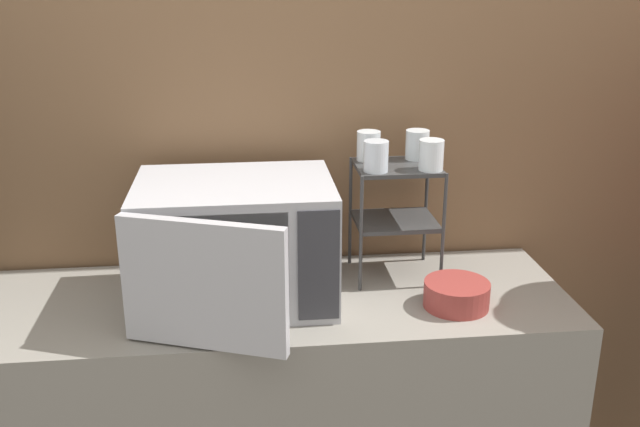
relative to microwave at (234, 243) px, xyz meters
name	(u,v)px	position (x,y,z in m)	size (l,w,h in m)	color
wall_back	(262,127)	(0.09, 0.31, 0.25)	(8.00, 0.06, 2.60)	brown
microwave	(234,243)	(0.00, 0.00, 0.00)	(0.54, 0.57, 0.34)	#ADADB2
dish_rack	(396,197)	(0.47, 0.12, 0.08)	(0.25, 0.21, 0.34)	#333333
glass_front_left	(376,156)	(0.40, 0.06, 0.22)	(0.07, 0.07, 0.09)	silver
glass_back_right	(417,145)	(0.54, 0.18, 0.22)	(0.07, 0.07, 0.09)	silver
glass_front_right	(431,155)	(0.55, 0.06, 0.22)	(0.07, 0.07, 0.09)	silver
glass_back_left	(369,146)	(0.40, 0.18, 0.22)	(0.07, 0.07, 0.09)	silver
bowl	(456,295)	(0.59, -0.11, -0.13)	(0.18, 0.18, 0.07)	maroon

